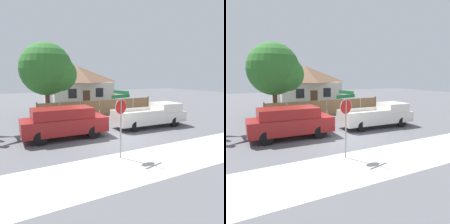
% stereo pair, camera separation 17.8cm
% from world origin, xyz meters
% --- Properties ---
extents(ground_plane, '(80.00, 80.00, 0.00)m').
position_xyz_m(ground_plane, '(0.00, 0.00, 0.00)').
color(ground_plane, '#56565B').
extents(sidewalk_strip, '(36.00, 3.20, 0.01)m').
position_xyz_m(sidewalk_strip, '(0.00, -3.60, 0.00)').
color(sidewalk_strip, beige).
rests_on(sidewalk_strip, ground).
extents(wooden_fence, '(11.64, 0.12, 1.55)m').
position_xyz_m(wooden_fence, '(2.39, 7.95, 0.73)').
color(wooden_fence, '#997047').
rests_on(wooden_fence, ground).
extents(house, '(8.28, 6.49, 4.99)m').
position_xyz_m(house, '(3.31, 16.62, 2.59)').
color(house, beige).
rests_on(house, ground).
extents(oak_tree, '(4.89, 4.65, 6.66)m').
position_xyz_m(oak_tree, '(-1.97, 9.11, 4.22)').
color(oak_tree, brown).
rests_on(oak_tree, ground).
extents(red_suv, '(5.07, 2.16, 1.87)m').
position_xyz_m(red_suv, '(-2.83, 1.81, 1.02)').
color(red_suv, maroon).
rests_on(red_suv, ground).
extents(orange_pickup, '(5.59, 2.17, 1.71)m').
position_xyz_m(orange_pickup, '(3.82, 1.80, 0.83)').
color(orange_pickup, silver).
rests_on(orange_pickup, ground).
extents(stop_sign, '(1.05, 0.94, 3.10)m').
position_xyz_m(stop_sign, '(-1.48, -2.58, 2.12)').
color(stop_sign, gray).
rests_on(stop_sign, ground).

